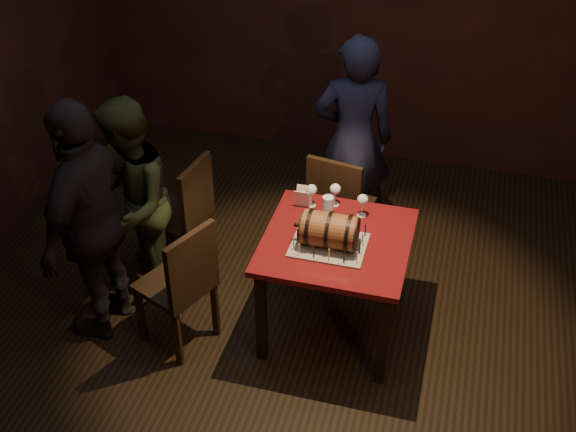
{
  "coord_description": "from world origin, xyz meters",
  "views": [
    {
      "loc": [
        0.83,
        -3.32,
        3.45
      ],
      "look_at": [
        -0.09,
        0.05,
        0.95
      ],
      "focal_mm": 45.0,
      "sensor_mm": 36.0,
      "label": 1
    }
  ],
  "objects": [
    {
      "name": "room_shell",
      "position": [
        0.0,
        0.0,
        1.4
      ],
      "size": [
        5.04,
        5.04,
        2.8
      ],
      "color": "black",
      "rests_on": "ground"
    },
    {
      "name": "pub_table",
      "position": [
        0.19,
        0.16,
        0.64
      ],
      "size": [
        0.9,
        0.9,
        0.75
      ],
      "color": "#4E0D11",
      "rests_on": "ground"
    },
    {
      "name": "cake_board",
      "position": [
        0.15,
        0.08,
        0.76
      ],
      "size": [
        0.45,
        0.35,
        0.01
      ],
      "primitive_type": "cube",
      "color": "gray",
      "rests_on": "pub_table"
    },
    {
      "name": "barrel_cake",
      "position": [
        0.15,
        0.08,
        0.87
      ],
      "size": [
        0.39,
        0.23,
        0.23
      ],
      "color": "brown",
      "rests_on": "cake_board"
    },
    {
      "name": "birthday_candles",
      "position": [
        0.16,
        0.08,
        0.8
      ],
      "size": [
        0.4,
        0.3,
        0.09
      ],
      "color": "#FDF297",
      "rests_on": "cake_board"
    },
    {
      "name": "wine_glass_left",
      "position": [
        -0.05,
        0.47,
        0.87
      ],
      "size": [
        0.07,
        0.07,
        0.16
      ],
      "color": "silver",
      "rests_on": "pub_table"
    },
    {
      "name": "wine_glass_mid",
      "position": [
        0.1,
        0.52,
        0.87
      ],
      "size": [
        0.07,
        0.07,
        0.16
      ],
      "color": "silver",
      "rests_on": "pub_table"
    },
    {
      "name": "wine_glass_right",
      "position": [
        0.29,
        0.45,
        0.87
      ],
      "size": [
        0.07,
        0.07,
        0.16
      ],
      "color": "silver",
      "rests_on": "pub_table"
    },
    {
      "name": "pint_of_ale",
      "position": [
        0.08,
        0.38,
        0.82
      ],
      "size": [
        0.07,
        0.07,
        0.15
      ],
      "color": "silver",
      "rests_on": "pub_table"
    },
    {
      "name": "menu_card",
      "position": [
        -0.1,
        0.46,
        0.81
      ],
      "size": [
        0.1,
        0.05,
        0.13
      ],
      "primitive_type": null,
      "color": "white",
      "rests_on": "pub_table"
    },
    {
      "name": "chair_back",
      "position": [
        0.06,
        0.86,
        0.52
      ],
      "size": [
        0.46,
        0.46,
        0.93
      ],
      "color": "black",
      "rests_on": "ground"
    },
    {
      "name": "chair_left_rear",
      "position": [
        -0.96,
        0.49,
        0.52
      ],
      "size": [
        0.45,
        0.45,
        0.93
      ],
      "color": "black",
      "rests_on": "ground"
    },
    {
      "name": "chair_left_front",
      "position": [
        -0.7,
        -0.21,
        0.52
      ],
      "size": [
        0.53,
        0.53,
        0.93
      ],
      "color": "black",
      "rests_on": "ground"
    },
    {
      "name": "person_back",
      "position": [
        0.07,
        1.29,
        0.81
      ],
      "size": [
        0.67,
        0.53,
        1.63
      ],
      "primitive_type": "imported",
      "rotation": [
        0.0,
        0.0,
        3.4
      ],
      "color": "#1A1C35",
      "rests_on": "ground"
    },
    {
      "name": "person_left_rear",
      "position": [
        -1.22,
        0.21,
        0.74
      ],
      "size": [
        0.76,
        0.86,
        1.47
      ],
      "primitive_type": "imported",
      "rotation": [
        0.0,
        0.0,
        -1.24
      ],
      "color": "#30381C",
      "rests_on": "ground"
    },
    {
      "name": "person_left_front",
      "position": [
        -1.29,
        -0.17,
        0.83
      ],
      "size": [
        0.48,
        1.0,
        1.66
      ],
      "primitive_type": "imported",
      "rotation": [
        0.0,
        0.0,
        -1.65
      ],
      "color": "black",
      "rests_on": "ground"
    }
  ]
}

